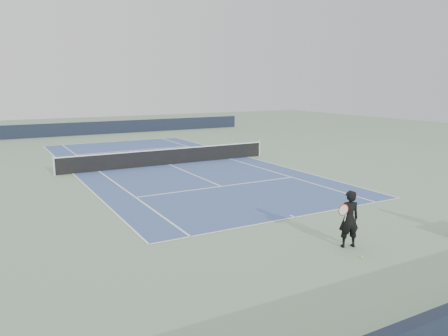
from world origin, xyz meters
TOP-DOWN VIEW (x-y plane):
  - ground at (0.00, 0.00)m, footprint 80.00×80.00m
  - court_surface at (0.00, 0.00)m, footprint 10.97×23.77m
  - tennis_net at (0.00, 0.00)m, footprint 12.90×0.10m
  - windscreen_far at (0.00, 17.88)m, footprint 30.00×0.25m
  - tennis_player at (-0.44, -14.87)m, footprint 0.83×0.64m
  - tennis_ball at (-0.72, -15.71)m, footprint 0.06×0.06m

SIDE VIEW (x-z plane):
  - ground at x=0.00m, z-range 0.00..0.00m
  - court_surface at x=0.00m, z-range 0.00..0.01m
  - tennis_ball at x=-0.72m, z-range 0.00..0.06m
  - tennis_net at x=0.00m, z-range -0.03..1.04m
  - windscreen_far at x=0.00m, z-range 0.00..1.20m
  - tennis_player at x=-0.44m, z-range 0.00..1.71m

